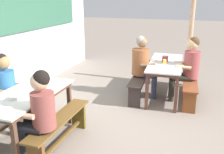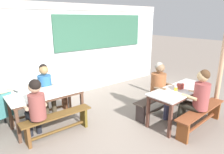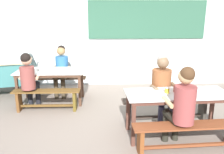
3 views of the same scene
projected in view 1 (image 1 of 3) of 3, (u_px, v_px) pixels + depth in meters
name	position (u px, v px, depth m)	size (l,w,h in m)	color
ground_plane	(126.00, 118.00, 4.66)	(40.00, 40.00, 0.00)	gray
backdrop_wall	(1.00, 31.00, 5.06)	(7.58, 0.23, 2.73)	white
dining_table_far	(27.00, 98.00, 3.73)	(1.56, 0.75, 0.78)	silver
dining_table_near	(166.00, 66.00, 5.45)	(1.78, 0.77, 0.78)	silver
bench_far_back	(1.00, 117.00, 4.01)	(1.55, 0.30, 0.46)	brown
bench_far_front	(60.00, 128.00, 3.69)	(1.45, 0.27, 0.46)	brown
bench_near_back	(141.00, 81.00, 5.70)	(1.73, 0.38, 0.46)	#40332C
bench_near_front	(189.00, 85.00, 5.43)	(1.71, 0.38, 0.46)	brown
person_center_facing	(9.00, 88.00, 4.01)	(0.46, 0.54, 1.29)	#463B2A
person_left_back_turned	(39.00, 110.00, 3.24)	(0.42, 0.54, 1.28)	black
person_right_near_table	(143.00, 62.00, 5.44)	(0.50, 0.56, 1.33)	#33354F
person_near_front	(188.00, 65.00, 5.21)	(0.47, 0.58, 1.35)	#2B2A21
tissue_box	(165.00, 59.00, 5.42)	(0.13, 0.11, 0.14)	maroon
condiment_jar	(165.00, 62.00, 5.25)	(0.07, 0.07, 0.10)	yellow
soup_bowl	(14.00, 97.00, 3.51)	(0.16, 0.16, 0.04)	silver
wooden_support_post	(190.00, 41.00, 6.00)	(0.11, 0.11, 2.21)	tan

